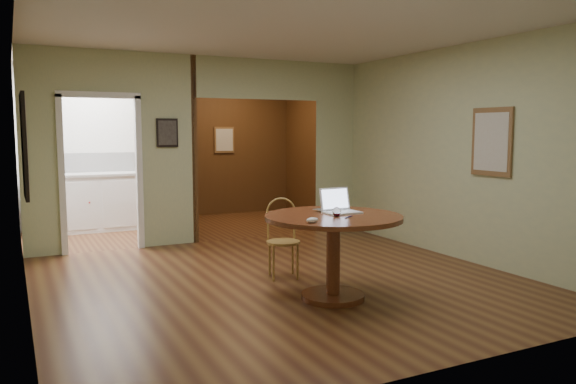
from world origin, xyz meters
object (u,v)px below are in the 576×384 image
open_laptop (339,206)px  closed_laptop (331,210)px  dining_table (333,237)px  chair (282,233)px

open_laptop → closed_laptop: open_laptop is taller
dining_table → open_laptop: 0.33m
chair → open_laptop: 0.98m
dining_table → chair: chair is taller
chair → open_laptop: bearing=-61.7°
dining_table → open_laptop: bearing=42.8°
dining_table → chair: bearing=93.7°
chair → dining_table: bearing=-70.8°
dining_table → open_laptop: size_ratio=3.75×
dining_table → closed_laptop: bearing=64.5°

